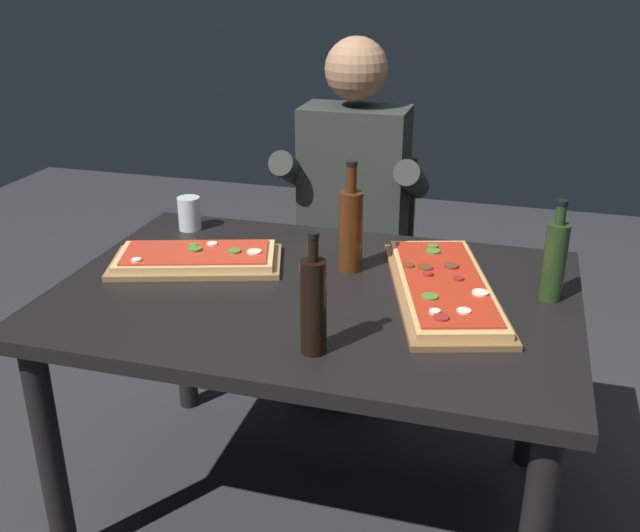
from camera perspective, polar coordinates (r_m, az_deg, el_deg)
ground_plane at (r=2.38m, az=-0.35°, el=-18.27°), size 6.40×6.40×0.00m
dining_table at (r=2.01m, az=-0.39°, el=-4.35°), size 1.40×0.96×0.74m
pizza_rectangular_front at (r=2.15m, az=-9.71°, el=0.60°), size 0.54×0.38×0.05m
pizza_rectangular_left at (r=1.97m, az=9.73°, el=-1.60°), size 0.43×0.68×0.05m
wine_bottle_dark at (r=2.05m, az=2.43°, el=3.00°), size 0.07×0.07×0.32m
oil_bottle_amber at (r=1.61m, az=-0.52°, el=-3.06°), size 0.06×0.06×0.29m
vinegar_bottle_green at (r=1.97m, az=18.03°, el=0.49°), size 0.06×0.06×0.27m
tumbler_near_camera at (r=2.43m, az=-10.27°, el=4.11°), size 0.07×0.07×0.11m
diner_chair at (r=2.85m, az=2.95°, el=0.68°), size 0.44×0.44×0.87m
seated_diner at (r=2.65m, az=2.46°, el=4.85°), size 0.53×0.41×1.33m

